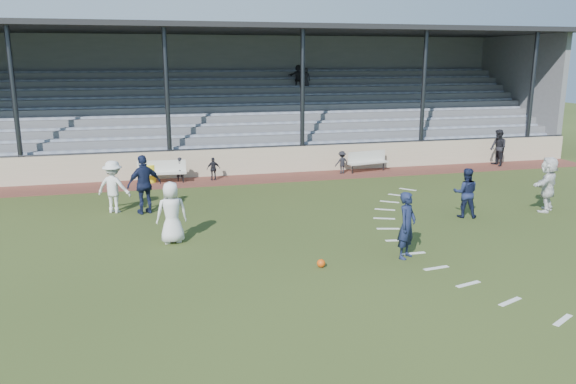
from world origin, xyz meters
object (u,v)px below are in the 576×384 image
(bench_right, at_px, (367,160))
(player_white_lead, at_px, (172,212))
(player_navy_lead, at_px, (407,225))
(bench_left, at_px, (162,170))
(trash_bin, at_px, (150,174))
(official, at_px, (498,148))
(football, at_px, (321,263))

(bench_right, relative_size, player_white_lead, 1.15)
(player_white_lead, height_order, player_navy_lead, player_white_lead)
(bench_left, xyz_separation_m, player_white_lead, (0.01, -8.07, 0.30))
(player_white_lead, distance_m, player_navy_lead, 6.52)
(trash_bin, relative_size, player_navy_lead, 0.43)
(bench_left, bearing_deg, player_navy_lead, -57.95)
(bench_right, bearing_deg, official, -13.14)
(player_white_lead, bearing_deg, trash_bin, -93.37)
(player_white_lead, bearing_deg, bench_right, -145.36)
(official, bearing_deg, football, -45.95)
(bench_left, xyz_separation_m, official, (15.99, -0.06, 0.32))
(official, bearing_deg, bench_right, -88.95)
(player_navy_lead, bearing_deg, football, 143.52)
(football, xyz_separation_m, official, (12.46, 10.93, 0.80))
(football, height_order, official, official)
(bench_right, bearing_deg, bench_left, 169.49)
(bench_right, relative_size, player_navy_lead, 1.15)
(trash_bin, bearing_deg, official, -0.96)
(bench_right, height_order, official, official)
(bench_left, bearing_deg, official, 3.24)
(bench_right, distance_m, player_navy_lead, 11.51)
(trash_bin, bearing_deg, bench_left, -23.26)
(player_navy_lead, xyz_separation_m, official, (10.08, 10.79, 0.02))
(bench_left, xyz_separation_m, bench_right, (9.28, 0.14, 0.00))
(football, relative_size, player_navy_lead, 0.12)
(trash_bin, bearing_deg, player_navy_lead, -59.92)
(bench_left, distance_m, player_white_lead, 8.07)
(trash_bin, relative_size, official, 0.43)
(bench_right, relative_size, football, 9.52)
(bench_right, distance_m, trash_bin, 9.78)
(trash_bin, distance_m, football, 11.91)
(bench_left, xyz_separation_m, football, (3.53, -10.99, -0.48))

